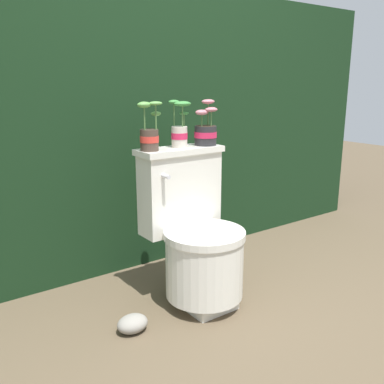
{
  "coord_description": "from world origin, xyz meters",
  "views": [
    {
      "loc": [
        -1.32,
        -1.56,
        1.12
      ],
      "look_at": [
        -0.09,
        0.14,
        0.58
      ],
      "focal_mm": 40.0,
      "sensor_mm": 36.0,
      "label": 1
    }
  ],
  "objects_px": {
    "potted_plant_midleft": "(180,130)",
    "potted_plant_middle": "(206,131)",
    "potted_plant_left": "(149,134)",
    "toilet": "(196,239)",
    "garden_stone": "(133,324)"
  },
  "relations": [
    {
      "from": "potted_plant_left",
      "to": "potted_plant_middle",
      "type": "height_order",
      "value": "same"
    },
    {
      "from": "potted_plant_middle",
      "to": "potted_plant_left",
      "type": "bearing_deg",
      "value": 179.06
    },
    {
      "from": "toilet",
      "to": "potted_plant_middle",
      "type": "xyz_separation_m",
      "value": [
        0.16,
        0.13,
        0.53
      ]
    },
    {
      "from": "toilet",
      "to": "potted_plant_left",
      "type": "distance_m",
      "value": 0.58
    },
    {
      "from": "toilet",
      "to": "potted_plant_midleft",
      "type": "distance_m",
      "value": 0.57
    },
    {
      "from": "potted_plant_midleft",
      "to": "potted_plant_middle",
      "type": "height_order",
      "value": "same"
    },
    {
      "from": "potted_plant_midleft",
      "to": "potted_plant_middle",
      "type": "relative_size",
      "value": 1.0
    },
    {
      "from": "toilet",
      "to": "potted_plant_middle",
      "type": "relative_size",
      "value": 3.33
    },
    {
      "from": "potted_plant_midleft",
      "to": "potted_plant_middle",
      "type": "bearing_deg",
      "value": -5.89
    },
    {
      "from": "potted_plant_left",
      "to": "garden_stone",
      "type": "bearing_deg",
      "value": -138.2
    },
    {
      "from": "potted_plant_left",
      "to": "garden_stone",
      "type": "distance_m",
      "value": 0.9
    },
    {
      "from": "potted_plant_left",
      "to": "garden_stone",
      "type": "relative_size",
      "value": 1.62
    },
    {
      "from": "potted_plant_left",
      "to": "potted_plant_middle",
      "type": "bearing_deg",
      "value": -0.94
    },
    {
      "from": "toilet",
      "to": "potted_plant_left",
      "type": "relative_size",
      "value": 3.35
    },
    {
      "from": "toilet",
      "to": "garden_stone",
      "type": "height_order",
      "value": "toilet"
    }
  ]
}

